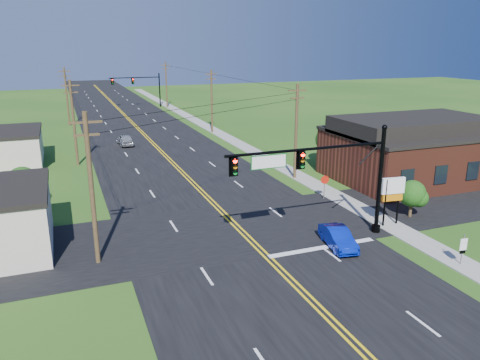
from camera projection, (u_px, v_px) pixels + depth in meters
name	position (u px, v px, depth m)	size (l,w,h in m)	color
ground	(325.00, 319.00, 22.10)	(260.00, 260.00, 0.00)	#224A15
road_main	(143.00, 135.00, 66.88)	(16.00, 220.00, 0.04)	black
road_cross	(236.00, 229.00, 32.84)	(70.00, 10.00, 0.04)	black
sidewalk	(236.00, 142.00, 61.54)	(2.00, 160.00, 0.08)	gray
signal_mast_main	(323.00, 172.00, 29.43)	(11.30, 0.60, 7.48)	black
signal_mast_far	(138.00, 85.00, 94.02)	(10.98, 0.60, 7.48)	black
brick_building	(410.00, 155.00, 44.46)	(14.20, 11.20, 4.70)	#582619
utility_pole_left_a	(91.00, 187.00, 26.45)	(1.80, 0.28, 9.00)	#3D2E1C
utility_pole_left_b	(74.00, 121.00, 48.85)	(1.80, 0.28, 9.00)	#3D2E1C
utility_pole_left_c	(67.00, 96.00, 73.04)	(1.80, 0.28, 9.00)	#3D2E1C
utility_pole_right_a	(296.00, 130.00, 43.86)	(1.80, 0.28, 9.00)	#3D2E1C
utility_pole_right_b	(212.00, 100.00, 67.15)	(1.80, 0.28, 9.00)	#3D2E1C
utility_pole_right_c	(166.00, 84.00, 94.03)	(1.80, 0.28, 9.00)	#3D2E1C
tree_right_back	(329.00, 140.00, 50.18)	(3.00, 3.00, 4.10)	#3D2E1C
shrub_corner	(412.00, 194.00, 34.57)	(2.00, 2.00, 2.86)	#3D2E1C
tree_left	(23.00, 182.00, 36.37)	(2.40, 2.40, 3.37)	#3D2E1C
blue_car	(338.00, 238.00, 29.70)	(1.33, 3.81, 1.26)	#081FB2
distant_car	(125.00, 140.00, 59.57)	(1.67, 4.16, 1.42)	#A6A7AB
route_sign	(463.00, 247.00, 27.15)	(0.49, 0.09, 1.96)	slate
stop_sign	(325.00, 182.00, 38.72)	(0.73, 0.17, 2.06)	slate
pylon_sign	(393.00, 191.00, 32.76)	(1.74, 0.45, 3.55)	black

